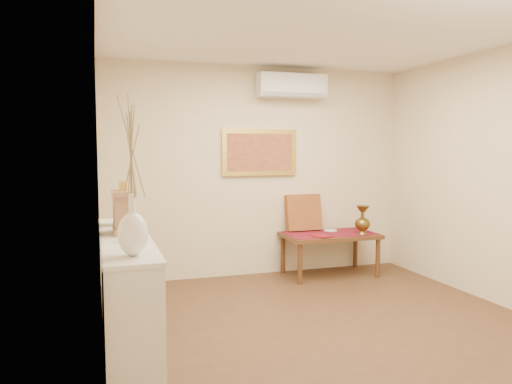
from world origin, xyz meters
name	(u,v)px	position (x,y,z in m)	size (l,w,h in m)	color
floor	(337,333)	(0.00, 0.00, 0.00)	(4.50, 4.50, 0.00)	brown
ceiling	(341,25)	(0.00, 0.00, 2.70)	(4.50, 4.50, 0.00)	white
wall_back	(259,172)	(0.00, 2.25, 1.35)	(4.00, 0.02, 2.70)	beige
wall_left	(100,189)	(-2.00, 0.00, 1.35)	(0.02, 4.50, 2.70)	beige
white_vase	(132,177)	(-1.81, -0.75, 1.48)	(0.19, 0.19, 0.99)	white
candlestick	(132,233)	(-1.81, -0.52, 1.09)	(0.10, 0.10, 0.22)	silver
brass_urn_small	(130,228)	(-1.80, -0.24, 1.08)	(0.09, 0.09, 0.20)	brown
table_cloth	(330,233)	(0.85, 1.88, 0.55)	(1.14, 0.59, 0.01)	maroon
brass_urn_tall	(363,217)	(1.22, 1.69, 0.78)	(0.20, 0.20, 0.44)	brown
plate	(331,230)	(0.93, 2.02, 0.56)	(0.18, 0.18, 0.01)	white
menu	(320,236)	(0.62, 1.69, 0.56)	(0.18, 0.25, 0.01)	maroon
cushion	(303,213)	(0.60, 2.16, 0.80)	(0.48, 0.10, 0.48)	maroon
display_ledge	(126,298)	(-1.82, 0.00, 0.49)	(0.37, 2.02, 0.98)	silver
mantel_clock	(124,211)	(-1.82, 0.14, 1.15)	(0.17, 0.36, 0.41)	#A17353
wooden_chest	(122,211)	(-1.81, 0.58, 1.10)	(0.16, 0.21, 0.24)	#A17353
low_table	(330,238)	(0.85, 1.88, 0.48)	(1.20, 0.70, 0.55)	#553019
painting	(259,152)	(0.00, 2.22, 1.60)	(1.00, 0.06, 0.60)	gold
ac_unit	(292,86)	(0.40, 2.12, 2.45)	(0.90, 0.25, 0.30)	silver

